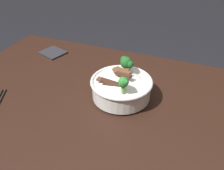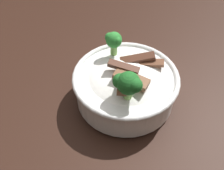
{
  "view_description": "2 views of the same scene",
  "coord_description": "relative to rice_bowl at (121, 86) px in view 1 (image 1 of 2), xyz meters",
  "views": [
    {
      "loc": [
        0.19,
        -0.59,
        1.36
      ],
      "look_at": [
        -0.08,
        0.11,
        0.84
      ],
      "focal_mm": 38.38,
      "sensor_mm": 36.0,
      "label": 1
    },
    {
      "loc": [
        -0.03,
        0.5,
        1.29
      ],
      "look_at": [
        -0.01,
        0.12,
        0.88
      ],
      "focal_mm": 44.14,
      "sensor_mm": 36.0,
      "label": 2
    }
  ],
  "objects": [
    {
      "name": "dining_table",
      "position": [
        0.04,
        -0.09,
        -0.15
      ],
      "size": [
        1.47,
        0.93,
        0.81
      ],
      "color": "black",
      "rests_on": "ground"
    },
    {
      "name": "rice_bowl",
      "position": [
        0.0,
        0.0,
        0.0
      ],
      "size": [
        0.23,
        0.23,
        0.14
      ],
      "color": "white",
      "rests_on": "dining_table"
    },
    {
      "name": "folded_napkin",
      "position": [
        -0.44,
        0.22,
        -0.05
      ],
      "size": [
        0.14,
        0.13,
        0.01
      ],
      "primitive_type": "cube",
      "rotation": [
        0.0,
        0.0,
        -0.32
      ],
      "color": "#28282D",
      "rests_on": "dining_table"
    }
  ]
}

